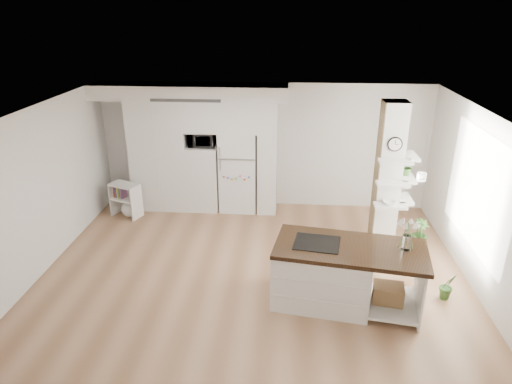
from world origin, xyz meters
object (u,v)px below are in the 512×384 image
Objects in this scene: refrigerator at (238,171)px; kitchen_island at (331,273)px; bookshelf at (127,202)px; floor_plant_a at (448,286)px.

refrigerator reaches higher than kitchen_island.
refrigerator is 2.44m from bookshelf.
bookshelf is (-2.30, -0.58, -0.56)m from refrigerator.
bookshelf is at bearing 156.54° from floor_plant_a.
bookshelf is at bearing -165.89° from refrigerator.
kitchen_island reaches higher than bookshelf.
floor_plant_a is at bearing 15.49° from kitchen_island.
floor_plant_a is (3.52, -3.11, -0.65)m from refrigerator.
bookshelf is at bearing 154.80° from kitchen_island.
kitchen_island is 3.16× the size of bookshelf.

